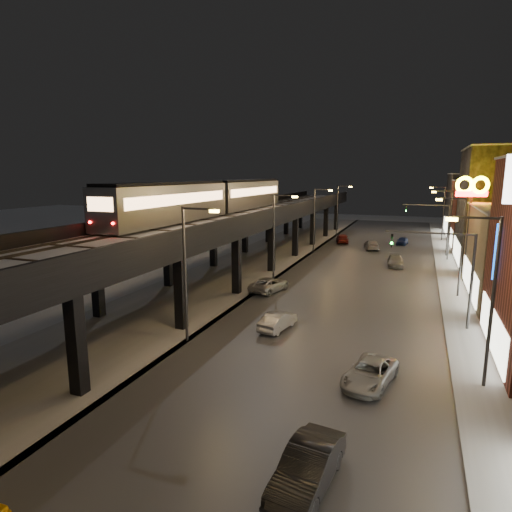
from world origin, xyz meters
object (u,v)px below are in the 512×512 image
(car_mid_silver, at_px, (269,285))
(car_onc_dark, at_px, (370,374))
(car_far_white, at_px, (342,239))
(car_onc_white, at_px, (395,261))
(car_onc_silver, at_px, (308,469))
(car_mid_dark, at_px, (372,245))
(car_near_white, at_px, (278,321))
(subway_train, at_px, (214,197))
(car_onc_red, at_px, (402,241))

(car_mid_silver, xyz_separation_m, car_onc_dark, (11.00, -15.44, -0.04))
(car_far_white, bearing_deg, car_onc_white, 106.98)
(car_onc_silver, bearing_deg, car_onc_white, 95.24)
(car_onc_dark, relative_size, car_onc_white, 0.98)
(car_mid_dark, bearing_deg, car_near_white, 73.94)
(subway_train, height_order, car_onc_silver, subway_train)
(car_onc_silver, distance_m, car_onc_dark, 8.64)
(car_onc_red, bearing_deg, car_far_white, -162.92)
(subway_train, height_order, car_onc_dark, subway_train)
(car_near_white, relative_size, car_far_white, 0.86)
(subway_train, bearing_deg, car_mid_silver, -36.21)
(car_mid_dark, distance_m, car_onc_dark, 42.90)
(car_onc_dark, distance_m, car_onc_white, 31.64)
(car_near_white, height_order, car_onc_silver, car_onc_silver)
(car_onc_red, bearing_deg, car_onc_silver, -83.35)
(subway_train, bearing_deg, car_onc_white, 26.52)
(subway_train, distance_m, car_mid_silver, 13.49)
(car_onc_white, bearing_deg, car_onc_silver, -96.42)
(car_near_white, distance_m, car_onc_white, 26.45)
(car_onc_dark, height_order, car_onc_white, car_onc_white)
(car_mid_dark, distance_m, car_onc_silver, 51.33)
(car_mid_silver, bearing_deg, car_onc_red, -94.73)
(car_far_white, bearing_deg, car_near_white, 80.14)
(subway_train, relative_size, car_near_white, 9.70)
(car_near_white, xyz_separation_m, car_far_white, (-2.44, 41.18, 0.13))
(car_far_white, bearing_deg, car_onc_red, 176.34)
(car_mid_dark, xyz_separation_m, car_onc_dark, (4.43, -42.68, -0.08))
(car_onc_silver, bearing_deg, car_near_white, 118.27)
(subway_train, relative_size, car_far_white, 8.34)
(car_mid_silver, height_order, car_onc_red, car_mid_silver)
(car_far_white, bearing_deg, car_mid_silver, 74.11)
(car_onc_white, bearing_deg, car_onc_red, 84.37)
(car_near_white, height_order, car_onc_white, car_onc_white)
(car_mid_dark, height_order, car_onc_silver, car_onc_silver)
(car_near_white, relative_size, car_onc_dark, 0.87)
(car_far_white, relative_size, car_onc_white, 0.99)
(car_near_white, bearing_deg, subway_train, -41.95)
(car_mid_silver, height_order, car_onc_silver, car_onc_silver)
(car_mid_dark, height_order, car_onc_dark, car_mid_dark)
(car_near_white, bearing_deg, car_mid_dark, -84.89)
(subway_train, bearing_deg, car_onc_red, 53.96)
(subway_train, bearing_deg, car_far_white, 67.72)
(subway_train, xyz_separation_m, car_onc_red, (19.51, 26.81, -7.85))
(car_near_white, relative_size, car_onc_red, 1.07)
(subway_train, xyz_separation_m, car_far_white, (10.35, 25.27, -7.69))
(car_mid_dark, xyz_separation_m, car_far_white, (-5.10, 4.53, 0.07))
(car_mid_dark, bearing_deg, car_onc_dark, 84.02)
(car_near_white, relative_size, car_onc_white, 0.85)
(car_onc_silver, bearing_deg, subway_train, 127.79)
(car_onc_silver, relative_size, car_onc_red, 1.26)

